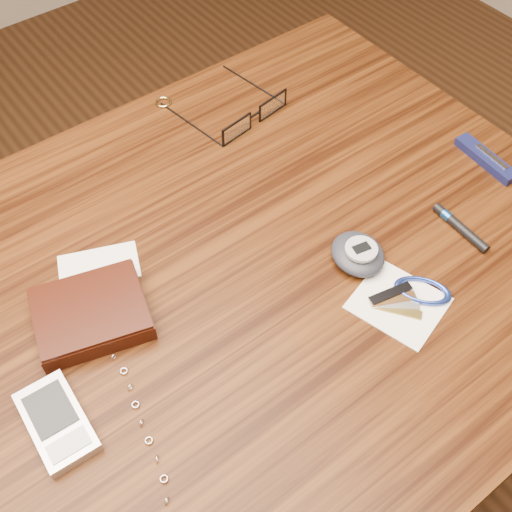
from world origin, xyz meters
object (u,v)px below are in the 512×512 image
object	(u,v)px
wallet_and_card	(91,313)
pocket_knife	(486,159)
desk	(206,340)
pda_phone	(57,422)
eyeglasses	(251,115)
pedometer	(358,254)
notepad_keys	(410,296)

from	to	relation	value
wallet_and_card	pocket_knife	world-z (taller)	wallet_and_card
desk	pda_phone	size ratio (longest dim) A/B	9.96
eyeglasses	pocket_knife	size ratio (longest dim) A/B	1.51
desk	wallet_and_card	distance (m)	0.17
pedometer	pocket_knife	xyz separation A→B (m)	(0.25, 0.02, -0.01)
eyeglasses	pedometer	distance (m)	0.28
notepad_keys	pda_phone	bearing A→B (deg)	165.04
eyeglasses	notepad_keys	world-z (taller)	eyeglasses
desk	wallet_and_card	world-z (taller)	wallet_and_card
desk	notepad_keys	size ratio (longest dim) A/B	8.09
wallet_and_card	eyeglasses	distance (m)	0.38
pocket_knife	eyeglasses	bearing A→B (deg)	128.47
pedometer	wallet_and_card	bearing A→B (deg)	158.19
wallet_and_card	pedometer	size ratio (longest dim) A/B	2.09
desk	pedometer	size ratio (longest dim) A/B	12.27
wallet_and_card	notepad_keys	world-z (taller)	wallet_and_card
pda_phone	notepad_keys	distance (m)	0.40
eyeglasses	pocket_knife	bearing A→B (deg)	-51.53
notepad_keys	pocket_knife	size ratio (longest dim) A/B	1.24
desk	eyeglasses	xyz separation A→B (m)	(0.23, 0.20, 0.11)
notepad_keys	desk	bearing A→B (deg)	141.62
desk	pedometer	bearing A→B (deg)	-22.00
pda_phone	pocket_knife	world-z (taller)	pda_phone
pda_phone	pedometer	bearing A→B (deg)	-4.04
desk	eyeglasses	size ratio (longest dim) A/B	6.65
wallet_and_card	pocket_knife	bearing A→B (deg)	-10.16
desk	notepad_keys	distance (m)	0.26
pedometer	pocket_knife	bearing A→B (deg)	4.29
pda_phone	pedometer	world-z (taller)	pedometer
desk	pda_phone	bearing A→B (deg)	-167.50
wallet_and_card	eyeglasses	xyz separation A→B (m)	(0.34, 0.16, -0.00)
notepad_keys	pedometer	bearing A→B (deg)	98.11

